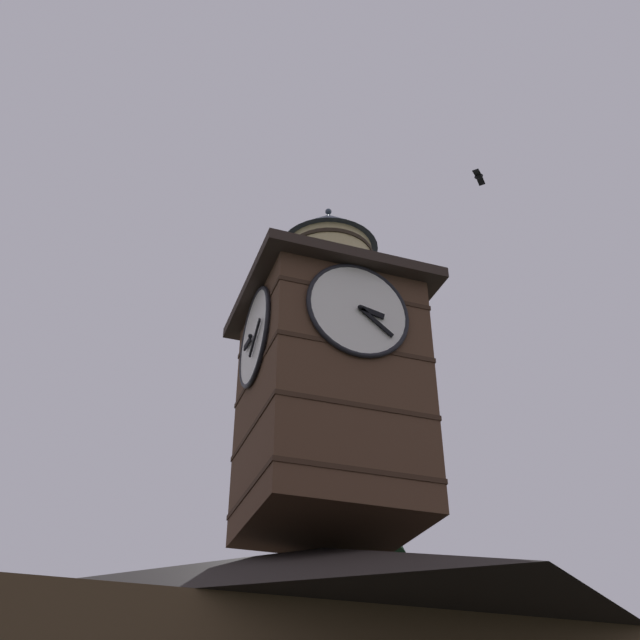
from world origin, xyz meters
The scene contains 2 objects.
clock_tower centered at (-1.21, -0.60, 10.04)m, with size 4.01×4.01×8.15m.
flying_bird_low centered at (-4.81, 0.80, 15.71)m, with size 0.55×0.53×0.13m.
Camera 1 is at (3.67, 12.67, 2.12)m, focal length 42.20 mm.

